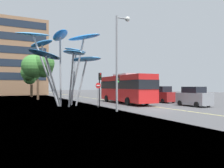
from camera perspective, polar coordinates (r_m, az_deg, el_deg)
name	(u,v)px	position (r m, az deg, el deg)	size (l,w,h in m)	color
ground	(154,110)	(21.22, 10.78, -6.72)	(120.00, 240.00, 0.10)	#4C4C4F
red_bus	(126,87)	(28.65, 3.55, -0.87)	(3.19, 11.25, 3.83)	red
leaf_sculpture	(63,49)	(25.77, -12.56, 8.86)	(9.55, 8.86, 8.97)	#9EA0A5
traffic_light_kerb_near	(117,84)	(20.77, 1.41, -0.09)	(0.28, 0.42, 3.31)	black
traffic_light_kerb_far	(100,82)	(24.78, -3.19, 0.52)	(0.28, 0.42, 3.74)	black
car_parked_near	(194,97)	(26.00, 20.51, -3.20)	(1.95, 3.90, 2.18)	gray
car_parked_mid	(162,95)	(30.99, 12.86, -2.78)	(1.94, 4.13, 2.23)	maroon
car_parked_far	(134,94)	(36.58, 5.78, -2.48)	(1.95, 3.88, 2.21)	maroon
street_lamp	(119,51)	(19.40, 1.96, 8.51)	(1.38, 0.44, 8.46)	gray
tree_pavement_near	(39,66)	(39.67, -18.41, 4.52)	(5.41, 4.42, 7.97)	brown
tree_pavement_far	(30,73)	(49.44, -20.47, 2.63)	(4.24, 5.04, 7.12)	brown
no_entry_sign	(98,91)	(23.12, -3.62, -1.82)	(0.60, 0.12, 2.59)	gray
backdrop_building	(4,58)	(63.88, -26.37, 6.17)	(20.94, 10.90, 19.42)	#936B4C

